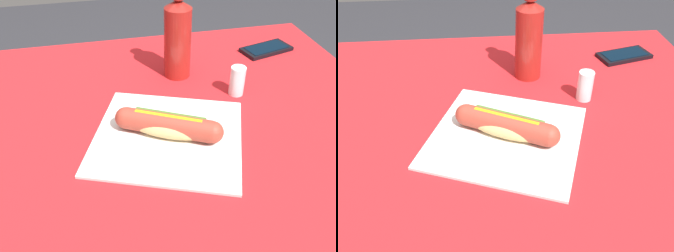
% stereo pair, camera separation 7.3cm
% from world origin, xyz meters
% --- Properties ---
extents(dining_table, '(1.16, 0.88, 0.73)m').
position_xyz_m(dining_table, '(0.00, 0.00, 0.60)').
color(dining_table, brown).
rests_on(dining_table, ground).
extents(paper_wrapper, '(0.38, 0.37, 0.01)m').
position_xyz_m(paper_wrapper, '(0.03, -0.06, 0.74)').
color(paper_wrapper, silver).
rests_on(paper_wrapper, dining_table).
extents(hot_dog, '(0.21, 0.13, 0.05)m').
position_xyz_m(hot_dog, '(0.03, -0.06, 0.76)').
color(hot_dog, '#E5BC75').
rests_on(hot_dog, paper_wrapper).
extents(cell_phone, '(0.16, 0.11, 0.01)m').
position_xyz_m(cell_phone, '(0.40, 0.27, 0.74)').
color(cell_phone, black).
rests_on(cell_phone, dining_table).
extents(soda_bottle, '(0.07, 0.07, 0.24)m').
position_xyz_m(soda_bottle, '(0.11, 0.19, 0.84)').
color(soda_bottle, maroon).
rests_on(soda_bottle, dining_table).
extents(salt_shaker, '(0.04, 0.04, 0.07)m').
position_xyz_m(salt_shaker, '(0.23, 0.07, 0.77)').
color(salt_shaker, silver).
rests_on(salt_shaker, dining_table).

